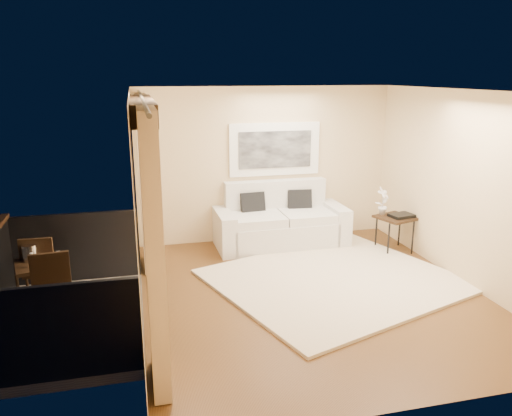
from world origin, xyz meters
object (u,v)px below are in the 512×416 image
object	(u,v)px
orchid	(383,201)
balcony_chair_far	(40,266)
sofa	(280,223)
bistro_table	(41,269)
side_table	(395,220)
balcony_chair_near	(52,290)
ice_bucket	(30,252)

from	to	relation	value
orchid	balcony_chair_far	world-z (taller)	orchid
balcony_chair_far	sofa	bearing A→B (deg)	-154.37
bistro_table	balcony_chair_far	distance (m)	0.26
sofa	balcony_chair_far	distance (m)	3.98
side_table	orchid	bearing A→B (deg)	135.79
sofa	balcony_chair_near	distance (m)	4.19
balcony_chair_near	ice_bucket	xyz separation A→B (m)	(-0.34, 0.77, 0.20)
bistro_table	ice_bucket	size ratio (longest dim) A/B	3.45
side_table	ice_bucket	distance (m)	5.57
side_table	balcony_chair_near	xyz separation A→B (m)	(-5.15, -1.69, 0.03)
balcony_chair_near	bistro_table	bearing A→B (deg)	102.47
side_table	bistro_table	xyz separation A→B (m)	(-5.37, -1.03, 0.05)
bistro_table	sofa	bearing A→B (deg)	26.95
balcony_chair_near	orchid	bearing A→B (deg)	14.55
side_table	ice_bucket	xyz separation A→B (m)	(-5.49, -0.92, 0.23)
balcony_chair_far	bistro_table	bearing A→B (deg)	105.73
sofa	orchid	size ratio (longest dim) A/B	4.78
side_table	sofa	bearing A→B (deg)	155.98
sofa	ice_bucket	world-z (taller)	sofa
sofa	bistro_table	size ratio (longest dim) A/B	3.28
side_table	ice_bucket	world-z (taller)	ice_bucket
balcony_chair_far	balcony_chair_near	bearing A→B (deg)	109.26
side_table	orchid	distance (m)	0.38
orchid	bistro_table	world-z (taller)	orchid
orchid	ice_bucket	distance (m)	5.44
side_table	balcony_chair_near	bearing A→B (deg)	-161.86
orchid	balcony_chair_near	xyz separation A→B (m)	(-4.98, -1.85, -0.27)
orchid	ice_bucket	world-z (taller)	orchid
sofa	bistro_table	distance (m)	4.03
bistro_table	ice_bucket	xyz separation A→B (m)	(-0.13, 0.11, 0.18)
orchid	balcony_chair_far	size ratio (longest dim) A/B	0.51
side_table	bistro_table	size ratio (longest dim) A/B	1.00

